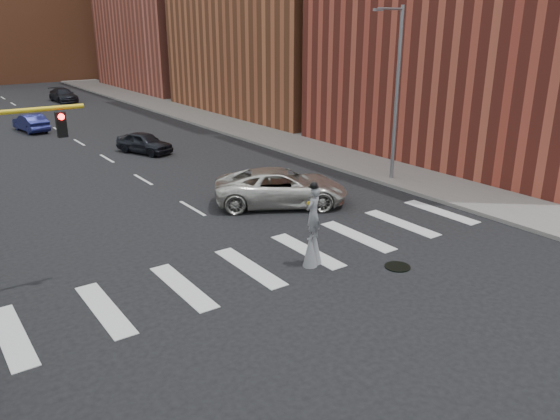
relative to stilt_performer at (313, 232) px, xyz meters
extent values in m
plane|color=black|center=(-0.69, 0.07, -1.25)|extent=(160.00, 160.00, 0.00)
cube|color=slate|center=(11.81, 25.07, -1.16)|extent=(5.00, 90.00, 0.18)
cylinder|color=black|center=(2.31, -1.93, -1.23)|extent=(0.90, 0.90, 0.04)
cube|color=#AE5140|center=(21.31, 54.07, 8.75)|extent=(16.00, 22.00, 20.00)
cube|color=#9D5231|center=(5.31, 78.07, 7.75)|extent=(26.00, 14.00, 18.00)
cylinder|color=slate|center=(10.31, 6.07, 3.25)|extent=(0.20, 0.20, 9.00)
cylinder|color=slate|center=(9.51, 6.07, 7.55)|extent=(1.80, 0.12, 0.12)
cube|color=slate|center=(8.61, 6.07, 7.50)|extent=(0.50, 0.18, 0.12)
cube|color=black|center=(-7.19, 3.07, 4.05)|extent=(0.28, 0.18, 0.75)
cylinder|color=#FF0C0C|center=(-7.19, 2.97, 4.30)|extent=(0.18, 0.06, 0.18)
cylinder|color=#301E13|center=(0.15, 0.06, -0.75)|extent=(0.07, 0.07, 0.99)
cylinder|color=#301E13|center=(-0.15, -0.06, -0.75)|extent=(0.07, 0.07, 0.99)
cone|color=slate|center=(0.15, 0.06, -0.63)|extent=(0.52, 0.52, 1.24)
cone|color=slate|center=(-0.15, -0.06, -0.63)|extent=(0.52, 0.52, 1.24)
imported|color=slate|center=(0.00, 0.00, 0.68)|extent=(0.80, 0.67, 1.88)
sphere|color=black|center=(0.00, 0.00, 1.68)|extent=(0.26, 0.26, 0.26)
cylinder|color=black|center=(0.00, 0.00, 1.63)|extent=(0.34, 0.34, 0.02)
cube|color=yellow|center=(-0.05, 0.13, 1.20)|extent=(0.22, 0.05, 0.10)
imported|color=beige|center=(3.00, 6.14, -0.39)|extent=(6.77, 5.60, 1.72)
imported|color=black|center=(1.91, 20.18, -0.56)|extent=(3.07, 4.36, 1.38)
imported|color=navy|center=(-2.53, 32.54, -0.55)|extent=(2.06, 4.39, 1.39)
imported|color=black|center=(4.20, 48.83, -0.55)|extent=(2.27, 4.95, 1.40)
camera|label=1|loc=(-11.19, -13.85, 6.92)|focal=35.00mm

